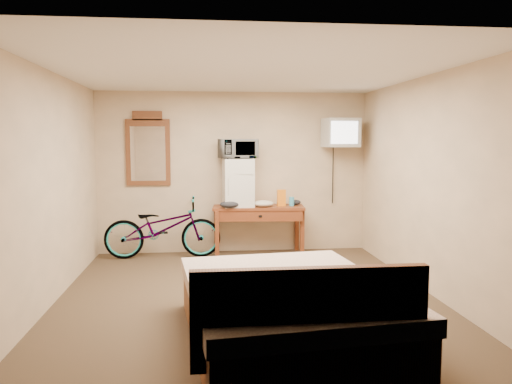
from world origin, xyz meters
TOP-DOWN VIEW (x-y plane):
  - room at (-0.00, 0.00)m, footprint 4.60×4.64m
  - desk at (0.36, 2.00)m, footprint 1.42×0.64m
  - mini_fridge at (0.05, 2.04)m, footprint 0.47×0.46m
  - microwave at (0.05, 2.04)m, footprint 0.61×0.49m
  - snack_bag at (0.71, 2.00)m, footprint 0.13×0.08m
  - blue_cup at (0.87, 2.00)m, footprint 0.08×0.08m
  - cloth_cream at (0.43, 1.94)m, footprint 0.32×0.24m
  - cloth_dark_a at (-0.09, 1.86)m, footprint 0.29×0.21m
  - cloth_dark_b at (0.95, 2.10)m, footprint 0.18×0.15m
  - crt_television at (1.63, 2.02)m, footprint 0.54×0.61m
  - wall_mirror at (-1.31, 2.27)m, footprint 0.67×0.04m
  - bicycle at (-1.09, 1.95)m, footprint 1.73×0.62m
  - bed at (0.24, -1.37)m, footprint 1.92×2.40m

SIDE VIEW (x-z plane):
  - bed at x=0.24m, z-range -0.16..0.74m
  - bicycle at x=-1.09m, z-range 0.00..0.90m
  - desk at x=0.36m, z-range 0.26..1.01m
  - cloth_dark_b at x=0.95m, z-range 0.75..0.83m
  - cloth_cream at x=0.43m, z-range 0.75..0.85m
  - cloth_dark_a at x=-0.09m, z-range 0.75..0.86m
  - blue_cup at x=0.87m, z-range 0.75..0.89m
  - snack_bag at x=0.71m, z-range 0.75..1.00m
  - mini_fridge at x=0.05m, z-range 0.75..1.48m
  - room at x=0.00m, z-range 0.00..2.50m
  - wall_mirror at x=-1.31m, z-range 1.05..2.18m
  - microwave at x=0.05m, z-range 1.48..1.78m
  - crt_television at x=1.63m, z-range 1.65..2.09m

